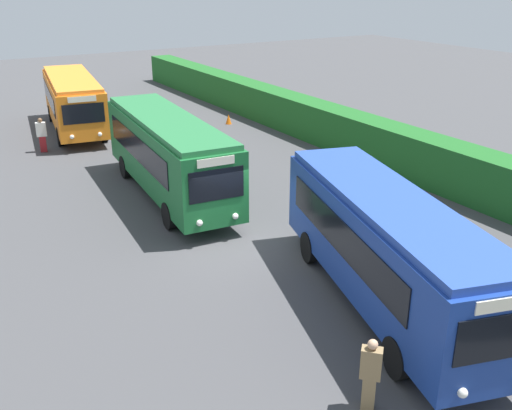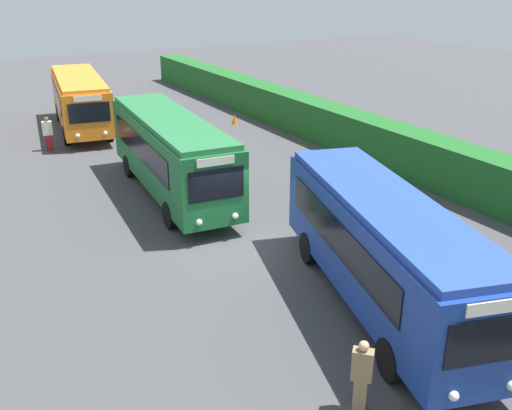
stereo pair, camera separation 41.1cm
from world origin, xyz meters
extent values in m
plane|color=#424244|center=(0.00, 0.00, 0.00)|extent=(102.60, 102.60, 0.00)
cube|color=orange|center=(-18.08, -0.48, 1.74)|extent=(9.79, 3.87, 2.38)
cube|color=orange|center=(-18.08, -0.48, 3.03)|extent=(9.47, 3.63, 0.20)
cube|color=black|center=(-18.19, 0.81, 2.03)|extent=(7.35, 1.13, 0.95)
cube|color=black|center=(-18.56, -1.69, 2.03)|extent=(7.35, 1.13, 0.95)
cube|color=black|center=(-13.36, -1.18, 2.03)|extent=(0.34, 2.04, 1.00)
cube|color=silver|center=(-13.36, -1.18, 2.75)|extent=(0.24, 1.37, 0.28)
cylinder|color=black|center=(-14.99, 0.23, 0.50)|extent=(1.03, 0.42, 1.00)
cylinder|color=black|center=(-15.33, -2.06, 0.50)|extent=(1.03, 0.42, 1.00)
cylinder|color=black|center=(-20.83, 1.09, 0.50)|extent=(1.03, 0.42, 1.00)
cylinder|color=black|center=(-21.17, -1.19, 0.50)|extent=(1.03, 0.42, 1.00)
sphere|color=silver|center=(-13.24, -0.50, 0.90)|extent=(0.22, 0.22, 0.22)
sphere|color=silver|center=(-13.44, -1.87, 0.90)|extent=(0.22, 0.22, 0.22)
cube|color=#19602D|center=(-5.40, 0.02, 1.83)|extent=(10.28, 3.20, 2.56)
cube|color=#27723C|center=(-5.40, 0.02, 3.21)|extent=(9.96, 2.98, 0.20)
cube|color=black|center=(-5.60, 1.24, 2.14)|extent=(7.87, 0.69, 1.03)
cube|color=black|center=(-5.79, -1.16, 2.14)|extent=(7.87, 0.69, 1.03)
cube|color=black|center=(-0.34, -0.40, 2.14)|extent=(0.20, 1.94, 1.08)
cube|color=silver|center=(-0.34, -0.40, 2.93)|extent=(0.15, 1.30, 0.28)
cylinder|color=black|center=(-2.18, 0.84, 0.50)|extent=(1.02, 0.36, 1.00)
cylinder|color=black|center=(-2.36, -1.32, 0.50)|extent=(1.02, 0.36, 1.00)
cylinder|color=black|center=(-8.43, 1.36, 0.50)|extent=(1.02, 0.36, 1.00)
cylinder|color=black|center=(-8.61, -0.81, 0.50)|extent=(1.02, 0.36, 1.00)
sphere|color=silver|center=(-0.27, 0.25, 0.90)|extent=(0.22, 0.22, 0.22)
sphere|color=silver|center=(-0.38, -1.05, 0.90)|extent=(0.22, 0.22, 0.22)
cube|color=navy|center=(5.47, 1.73, 1.78)|extent=(9.83, 4.92, 2.45)
cube|color=#2747A0|center=(5.47, 1.73, 3.10)|extent=(9.50, 4.66, 0.20)
cube|color=black|center=(5.51, 2.97, 2.07)|extent=(7.16, 2.10, 0.98)
cube|color=black|center=(4.85, 0.66, 2.07)|extent=(7.16, 2.10, 0.98)
cube|color=black|center=(10.07, 0.40, 2.07)|extent=(0.58, 1.88, 1.03)
cube|color=silver|center=(10.07, 0.40, 2.82)|extent=(0.40, 1.27, 0.28)
cylinder|color=black|center=(8.61, 1.95, 0.50)|extent=(1.04, 0.55, 1.00)
cylinder|color=black|center=(8.01, -0.14, 0.50)|extent=(1.04, 0.55, 1.00)
cylinder|color=black|center=(2.93, 3.59, 0.50)|extent=(1.04, 0.55, 1.00)
cylinder|color=black|center=(2.33, 1.50, 0.50)|extent=(1.04, 0.55, 1.00)
sphere|color=silver|center=(10.26, 1.03, 0.90)|extent=(0.22, 0.22, 0.22)
sphere|color=silver|center=(9.90, -0.23, 0.90)|extent=(0.22, 0.22, 0.22)
cube|color=maroon|center=(-14.67, -3.08, 0.41)|extent=(0.30, 0.36, 0.82)
cube|color=silver|center=(-14.67, -3.08, 1.18)|extent=(0.36, 0.54, 0.72)
sphere|color=brown|center=(-14.67, -3.08, 1.65)|extent=(0.23, 0.23, 0.23)
cube|color=silver|center=(-7.68, 2.98, 0.40)|extent=(0.33, 0.32, 0.81)
cube|color=silver|center=(-7.68, 2.98, 1.16)|extent=(0.47, 0.40, 0.71)
sphere|color=beige|center=(-7.68, 2.98, 1.63)|extent=(0.22, 0.22, 0.22)
cube|color=olive|center=(8.50, -1.39, 0.40)|extent=(0.37, 0.37, 0.80)
cube|color=olive|center=(8.50, -1.39, 1.15)|extent=(0.49, 0.49, 0.70)
sphere|color=tan|center=(8.50, -1.39, 1.61)|extent=(0.22, 0.22, 0.22)
cube|color=#1F5D23|center=(0.00, 10.38, 1.02)|extent=(63.30, 1.63, 2.03)
cone|color=orange|center=(-14.95, 7.89, 0.30)|extent=(0.36, 0.36, 0.60)
camera|label=1|loc=(15.84, -8.55, 8.68)|focal=41.02mm
camera|label=2|loc=(16.05, -8.19, 8.68)|focal=41.02mm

